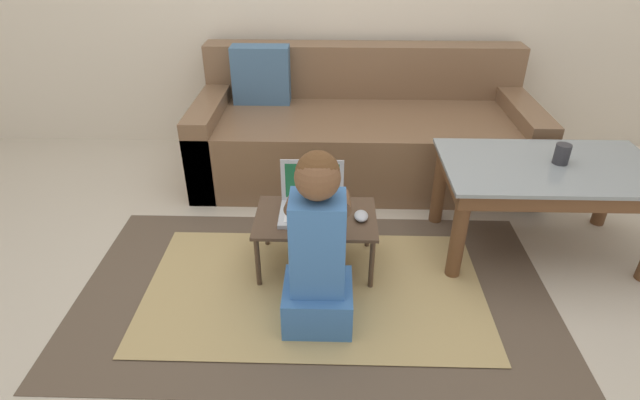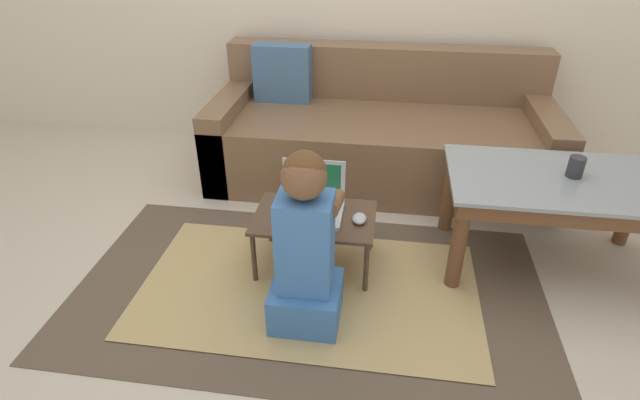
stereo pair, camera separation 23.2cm
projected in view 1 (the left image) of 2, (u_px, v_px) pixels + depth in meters
The scene contains 9 objects.
ground_plane at pixel (323, 280), 2.36m from camera, with size 16.00×16.00×0.00m, color beige.
area_rug at pixel (314, 289), 2.30m from camera, with size 2.14×1.21×0.01m.
couch at pixel (361, 132), 3.19m from camera, with size 2.06×0.89×0.78m.
coffee_table at pixel (548, 179), 2.38m from camera, with size 1.01×0.59×0.48m.
laptop_desk at pixel (316, 222), 2.33m from camera, with size 0.56×0.37×0.28m.
laptop at pixel (312, 206), 2.32m from camera, with size 0.30×0.23×0.24m.
computer_mouse at pixel (361, 216), 2.29m from camera, with size 0.06×0.09×0.03m.
person_seated at pixel (318, 250), 1.96m from camera, with size 0.28×0.42×0.79m.
cup_on_table at pixel (562, 154), 2.33m from camera, with size 0.07×0.07×0.10m.
Camera 1 is at (0.04, -1.83, 1.54)m, focal length 28.00 mm.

